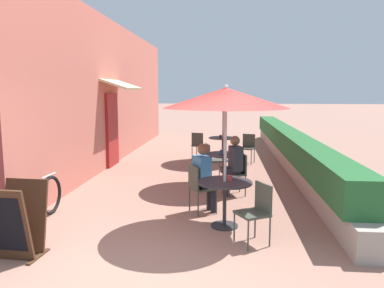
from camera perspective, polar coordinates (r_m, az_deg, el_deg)
ground_plane at (r=4.78m, az=-6.46°, el=-18.91°), size 120.00×120.00×0.00m
cafe_facade_wall at (r=11.63m, az=-12.11°, el=7.54°), size 0.98×14.14×4.20m
planter_hedge at (r=11.42m, az=14.49°, el=-0.38°), size 0.60×13.14×1.01m
patio_table_near at (r=6.03m, az=5.01°, el=-7.33°), size 0.87×0.87×0.74m
patio_umbrella_near at (r=5.81m, az=5.19°, el=7.00°), size 1.94×1.94×2.26m
cafe_chair_near_left at (r=5.46m, az=9.84°, el=-9.65°), size 0.55×0.55×0.87m
cafe_chair_near_right at (r=6.67m, az=1.08°, el=-6.24°), size 0.55×0.55×0.87m
seated_patron_near_right at (r=6.68m, az=1.95°, el=-4.72°), size 0.51×0.48×1.25m
coffee_cup_near at (r=6.03m, az=5.80°, el=-5.17°), size 0.07×0.07×0.09m
patio_table_mid at (r=8.59m, az=4.86°, el=-2.67°), size 0.87×0.87×0.74m
patio_umbrella_mid at (r=8.44m, az=4.98°, el=7.33°), size 1.94×1.94×2.26m
cafe_chair_mid_left at (r=7.90m, az=7.03°, el=-4.03°), size 0.50×0.50×0.87m
seated_patron_mid_left at (r=7.83m, az=6.28°, el=-2.86°), size 0.48×0.42×1.25m
cafe_chair_mid_right at (r=9.31m, az=3.02°, el=-2.13°), size 0.50×0.50×0.87m
coffee_cup_mid at (r=8.58m, az=4.49°, el=-1.19°), size 0.07×0.07×0.09m
patio_table_far at (r=11.59m, az=4.71°, el=0.13°), size 0.87×0.87×0.74m
patio_umbrella_far at (r=11.48m, az=4.79°, el=7.53°), size 1.94×1.94×2.26m
cafe_chair_far_left at (r=11.80m, az=1.02°, el=0.05°), size 0.51×0.51×0.87m
cafe_chair_far_right at (r=11.44m, az=8.50°, el=-0.29°), size 0.51×0.51×0.87m
coffee_cup_far at (r=11.49m, az=4.36°, el=1.18°), size 0.07×0.07×0.09m
bicycle_leaning at (r=6.68m, az=-22.86°, el=-8.26°), size 0.15×1.71×0.78m
menu_board at (r=5.50m, az=-25.24°, el=-10.53°), size 0.67×0.67×0.98m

